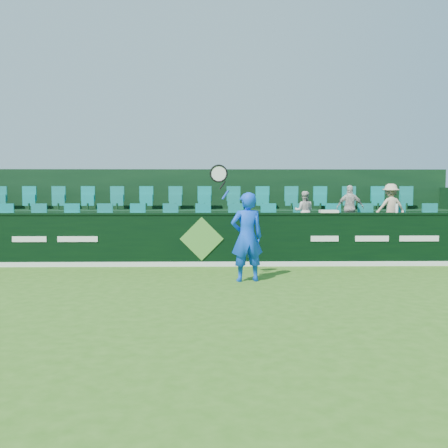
{
  "coord_description": "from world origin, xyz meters",
  "views": [
    {
      "loc": [
        0.34,
        -8.56,
        1.94
      ],
      "look_at": [
        0.54,
        2.8,
        1.15
      ],
      "focal_mm": 40.0,
      "sensor_mm": 36.0,
      "label": 1
    }
  ],
  "objects_px": {
    "spectator_left": "(304,211)",
    "spectator_right": "(390,207)",
    "spectator_middle": "(350,208)",
    "towel": "(329,211)",
    "tennis_player": "(247,236)",
    "drinks_bottle": "(397,208)"
  },
  "relations": [
    {
      "from": "spectator_left",
      "to": "towel",
      "type": "height_order",
      "value": "spectator_left"
    },
    {
      "from": "spectator_left",
      "to": "spectator_middle",
      "type": "bearing_deg",
      "value": -168.17
    },
    {
      "from": "towel",
      "to": "tennis_player",
      "type": "bearing_deg",
      "value": -136.29
    },
    {
      "from": "spectator_middle",
      "to": "spectator_right",
      "type": "relative_size",
      "value": 0.97
    },
    {
      "from": "spectator_left",
      "to": "spectator_middle",
      "type": "xyz_separation_m",
      "value": [
        1.27,
        0.0,
        0.08
      ]
    },
    {
      "from": "tennis_player",
      "to": "spectator_right",
      "type": "bearing_deg",
      "value": 37.75
    },
    {
      "from": "spectator_left",
      "to": "spectator_middle",
      "type": "relative_size",
      "value": 0.87
    },
    {
      "from": "spectator_right",
      "to": "drinks_bottle",
      "type": "height_order",
      "value": "spectator_right"
    },
    {
      "from": "spectator_left",
      "to": "towel",
      "type": "bearing_deg",
      "value": 122.64
    },
    {
      "from": "spectator_middle",
      "to": "towel",
      "type": "xyz_separation_m",
      "value": [
        -0.84,
        -1.12,
        -0.05
      ]
    },
    {
      "from": "spectator_left",
      "to": "drinks_bottle",
      "type": "distance_m",
      "value": 2.43
    },
    {
      "from": "spectator_left",
      "to": "drinks_bottle",
      "type": "bearing_deg",
      "value": 164.4
    },
    {
      "from": "spectator_left",
      "to": "spectator_right",
      "type": "xyz_separation_m",
      "value": [
        2.39,
        0.0,
        0.1
      ]
    },
    {
      "from": "drinks_bottle",
      "to": "spectator_left",
      "type": "bearing_deg",
      "value": 152.56
    },
    {
      "from": "spectator_middle",
      "to": "drinks_bottle",
      "type": "relative_size",
      "value": 5.49
    },
    {
      "from": "tennis_player",
      "to": "spectator_left",
      "type": "distance_m",
      "value": 3.73
    },
    {
      "from": "tennis_player",
      "to": "towel",
      "type": "height_order",
      "value": "tennis_player"
    },
    {
      "from": "tennis_player",
      "to": "spectator_right",
      "type": "xyz_separation_m",
      "value": [
        4.19,
        3.24,
        0.49
      ]
    },
    {
      "from": "tennis_player",
      "to": "spectator_middle",
      "type": "xyz_separation_m",
      "value": [
        3.06,
        3.24,
        0.48
      ]
    },
    {
      "from": "spectator_middle",
      "to": "towel",
      "type": "bearing_deg",
      "value": 59.91
    },
    {
      "from": "spectator_left",
      "to": "spectator_middle",
      "type": "height_order",
      "value": "spectator_middle"
    },
    {
      "from": "spectator_left",
      "to": "spectator_right",
      "type": "height_order",
      "value": "spectator_right"
    }
  ]
}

